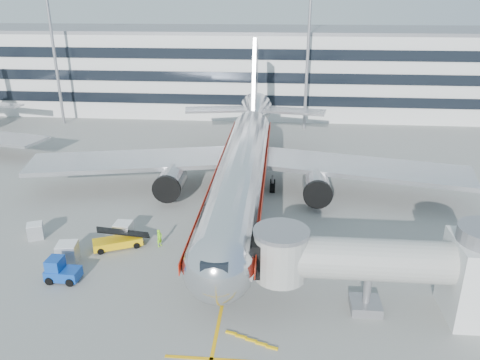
# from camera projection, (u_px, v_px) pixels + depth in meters

# --- Properties ---
(ground) EXTENTS (180.00, 180.00, 0.00)m
(ground) POSITION_uv_depth(u_px,v_px,m) (234.00, 248.00, 42.56)
(ground) COLOR gray
(ground) RESTS_ON ground
(lead_in_line) EXTENTS (0.25, 70.00, 0.01)m
(lead_in_line) POSITION_uv_depth(u_px,v_px,m) (243.00, 203.00, 51.82)
(lead_in_line) COLOR #F7AF0D
(lead_in_line) RESTS_ON ground
(stop_bar) EXTENTS (6.00, 0.25, 0.01)m
(stop_bar) POSITION_uv_depth(u_px,v_px,m) (211.00, 359.00, 29.59)
(stop_bar) COLOR #F7AF0D
(stop_bar) RESTS_ON ground
(main_jet) EXTENTS (50.95, 48.70, 16.06)m
(main_jet) POSITION_uv_depth(u_px,v_px,m) (244.00, 162.00, 51.86)
(main_jet) COLOR silver
(main_jet) RESTS_ON ground
(jet_bridge) EXTENTS (17.80, 4.50, 7.00)m
(jet_bridge) POSITION_uv_depth(u_px,v_px,m) (395.00, 265.00, 32.73)
(jet_bridge) COLOR silver
(jet_bridge) RESTS_ON ground
(terminal) EXTENTS (150.00, 24.25, 15.60)m
(terminal) POSITION_uv_depth(u_px,v_px,m) (263.00, 69.00, 93.38)
(terminal) COLOR silver
(terminal) RESTS_ON ground
(light_mast_west) EXTENTS (2.40, 1.20, 25.45)m
(light_mast_west) POSITION_uv_depth(u_px,v_px,m) (52.00, 37.00, 78.86)
(light_mast_west) COLOR gray
(light_mast_west) RESTS_ON ground
(light_mast_centre) EXTENTS (2.40, 1.20, 25.45)m
(light_mast_centre) POSITION_uv_depth(u_px,v_px,m) (309.00, 39.00, 75.35)
(light_mast_centre) COLOR gray
(light_mast_centre) RESTS_ON ground
(belt_loader) EXTENTS (4.61, 3.26, 2.19)m
(belt_loader) POSITION_uv_depth(u_px,v_px,m) (118.00, 241.00, 42.48)
(belt_loader) COLOR #E9B209
(belt_loader) RESTS_ON ground
(baggage_tug) EXTENTS (2.69, 1.77, 1.99)m
(baggage_tug) POSITION_uv_depth(u_px,v_px,m) (61.00, 271.00, 37.49)
(baggage_tug) COLOR #0E3C9D
(baggage_tug) RESTS_ON ground
(cargo_container_left) EXTENTS (1.87, 1.87, 1.74)m
(cargo_container_left) POSITION_uv_depth(u_px,v_px,m) (68.00, 253.00, 40.15)
(cargo_container_left) COLOR silver
(cargo_container_left) RESTS_ON ground
(cargo_container_right) EXTENTS (1.82, 1.82, 1.46)m
(cargo_container_right) POSITION_uv_depth(u_px,v_px,m) (35.00, 231.00, 44.14)
(cargo_container_right) COLOR silver
(cargo_container_right) RESTS_ON ground
(cargo_container_front) EXTENTS (1.60, 1.60, 1.65)m
(cargo_container_front) POSITION_uv_depth(u_px,v_px,m) (124.00, 231.00, 43.96)
(cargo_container_front) COLOR silver
(cargo_container_front) RESTS_ON ground
(ramp_worker) EXTENTS (0.64, 0.72, 1.67)m
(ramp_worker) POSITION_uv_depth(u_px,v_px,m) (159.00, 238.00, 42.64)
(ramp_worker) COLOR #88EE19
(ramp_worker) RESTS_ON ground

